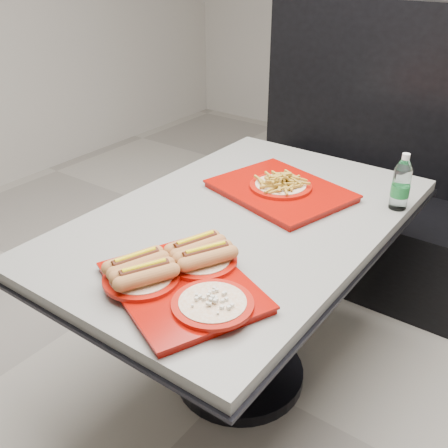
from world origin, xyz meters
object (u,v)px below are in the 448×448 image
Objects in this scene: diner_table at (242,257)px; tray_near at (180,277)px; booth_bench at (359,197)px; tray_far at (281,188)px; water_bottle at (401,185)px.

diner_table is 0.50m from tray_near.
tray_near is at bearing -86.23° from booth_bench.
tray_far is (0.02, 0.23, 0.19)m from diner_table.
diner_table is at bearing -137.38° from water_bottle.
tray_far is at bearing 86.26° from diner_table.
water_bottle is (0.41, -0.72, 0.44)m from booth_bench.
water_bottle is at bearing 69.51° from tray_near.
diner_table is at bearing -90.00° from booth_bench.
diner_table is 1.05× the size of booth_bench.
diner_table is 1.11m from booth_bench.
booth_bench reaches higher than water_bottle.
diner_table is at bearing -93.74° from tray_far.
water_bottle is at bearing 42.62° from diner_table.
tray_near is 2.60× the size of water_bottle.
booth_bench reaches higher than tray_near.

